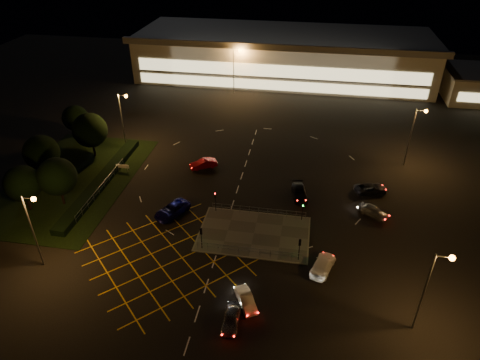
% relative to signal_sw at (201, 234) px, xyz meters
% --- Properties ---
extents(ground, '(180.00, 180.00, 0.00)m').
position_rel_signal_sw_xyz_m(ground, '(4.00, 5.99, -2.37)').
color(ground, black).
rests_on(ground, ground).
extents(pedestrian_island, '(14.00, 9.00, 0.12)m').
position_rel_signal_sw_xyz_m(pedestrian_island, '(6.00, 3.99, -2.31)').
color(pedestrian_island, '#4C4944').
rests_on(pedestrian_island, ground).
extents(grass_verge, '(18.00, 30.00, 0.08)m').
position_rel_signal_sw_xyz_m(grass_verge, '(-24.00, 11.99, -2.33)').
color(grass_verge, black).
rests_on(grass_verge, ground).
extents(hedge, '(2.00, 26.00, 1.00)m').
position_rel_signal_sw_xyz_m(hedge, '(-19.00, 11.99, -1.87)').
color(hedge, black).
rests_on(hedge, ground).
extents(supermarket, '(72.00, 26.50, 10.50)m').
position_rel_signal_sw_xyz_m(supermarket, '(4.00, 67.95, 2.95)').
color(supermarket, beige).
rests_on(supermarket, ground).
extents(streetlight_sw, '(1.78, 0.56, 10.03)m').
position_rel_signal_sw_xyz_m(streetlight_sw, '(-17.56, -6.01, 4.20)').
color(streetlight_sw, slate).
rests_on(streetlight_sw, ground).
extents(streetlight_se, '(1.78, 0.56, 10.03)m').
position_rel_signal_sw_xyz_m(streetlight_se, '(24.44, -8.01, 4.20)').
color(streetlight_se, slate).
rests_on(streetlight_se, ground).
extents(streetlight_nw, '(1.78, 0.56, 10.03)m').
position_rel_signal_sw_xyz_m(streetlight_nw, '(-19.56, 23.99, 4.20)').
color(streetlight_nw, slate).
rests_on(streetlight_nw, ground).
extents(streetlight_ne, '(1.78, 0.56, 10.03)m').
position_rel_signal_sw_xyz_m(streetlight_ne, '(28.44, 25.99, 4.20)').
color(streetlight_ne, slate).
rests_on(streetlight_ne, ground).
extents(streetlight_far_left, '(1.78, 0.56, 10.03)m').
position_rel_signal_sw_xyz_m(streetlight_far_left, '(-5.56, 53.99, 4.20)').
color(streetlight_far_left, slate).
rests_on(streetlight_far_left, ground).
extents(streetlight_far_right, '(1.78, 0.56, 10.03)m').
position_rel_signal_sw_xyz_m(streetlight_far_right, '(34.44, 55.99, 4.20)').
color(streetlight_far_right, slate).
rests_on(streetlight_far_right, ground).
extents(signal_sw, '(0.28, 0.30, 3.15)m').
position_rel_signal_sw_xyz_m(signal_sw, '(0.00, 0.00, 0.00)').
color(signal_sw, black).
rests_on(signal_sw, pedestrian_island).
extents(signal_se, '(0.28, 0.30, 3.15)m').
position_rel_signal_sw_xyz_m(signal_se, '(12.00, 0.00, 0.00)').
color(signal_se, black).
rests_on(signal_se, pedestrian_island).
extents(signal_nw, '(0.28, 0.30, 3.15)m').
position_rel_signal_sw_xyz_m(signal_nw, '(0.00, 7.99, 0.00)').
color(signal_nw, black).
rests_on(signal_nw, pedestrian_island).
extents(signal_ne, '(0.28, 0.30, 3.15)m').
position_rel_signal_sw_xyz_m(signal_ne, '(12.00, 7.99, 0.00)').
color(signal_ne, black).
rests_on(signal_ne, pedestrian_island).
extents(tree_a, '(5.04, 5.04, 6.86)m').
position_rel_signal_sw_xyz_m(tree_a, '(-26.00, 3.99, 1.97)').
color(tree_a, black).
rests_on(tree_a, ground).
extents(tree_b, '(5.40, 5.40, 7.35)m').
position_rel_signal_sw_xyz_m(tree_b, '(-28.00, 11.99, 2.28)').
color(tree_b, black).
rests_on(tree_b, ground).
extents(tree_c, '(5.76, 5.76, 7.84)m').
position_rel_signal_sw_xyz_m(tree_c, '(-24.00, 19.99, 2.59)').
color(tree_c, black).
rests_on(tree_c, ground).
extents(tree_d, '(4.68, 4.68, 6.37)m').
position_rel_signal_sw_xyz_m(tree_d, '(-30.00, 25.99, 1.65)').
color(tree_d, black).
rests_on(tree_d, ground).
extents(tree_e, '(5.40, 5.40, 7.35)m').
position_rel_signal_sw_xyz_m(tree_e, '(-22.00, 5.99, 2.28)').
color(tree_e, black).
rests_on(tree_e, ground).
extents(car_near_silver, '(1.80, 4.22, 1.42)m').
position_rel_signal_sw_xyz_m(car_near_silver, '(5.76, -10.56, -1.66)').
color(car_near_silver, '#AFB1B7').
rests_on(car_near_silver, ground).
extents(car_queue_white, '(3.13, 4.18, 1.32)m').
position_rel_signal_sw_xyz_m(car_queue_white, '(6.84, -7.82, -1.71)').
color(car_queue_white, silver).
rests_on(car_queue_white, ground).
extents(car_left_blue, '(4.70, 6.06, 1.53)m').
position_rel_signal_sw_xyz_m(car_left_blue, '(-5.82, 6.25, -1.60)').
color(car_left_blue, '#0D0D52').
rests_on(car_left_blue, ground).
extents(car_far_dkgrey, '(2.92, 5.23, 1.43)m').
position_rel_signal_sw_xyz_m(car_far_dkgrey, '(11.35, 13.78, -1.65)').
color(car_far_dkgrey, black).
rests_on(car_far_dkgrey, ground).
extents(car_right_silver, '(4.45, 3.78, 1.44)m').
position_rel_signal_sw_xyz_m(car_right_silver, '(21.67, 10.86, -1.65)').
color(car_right_silver, '#A7AAAE').
rests_on(car_right_silver, ground).
extents(car_circ_red, '(4.64, 3.61, 1.47)m').
position_rel_signal_sw_xyz_m(car_circ_red, '(-4.66, 19.44, -1.63)').
color(car_circ_red, maroon).
rests_on(car_circ_red, ground).
extents(car_east_grey, '(5.38, 3.65, 1.37)m').
position_rel_signal_sw_xyz_m(car_east_grey, '(21.81, 16.66, -1.68)').
color(car_east_grey, black).
rests_on(car_east_grey, ground).
extents(car_approach_white, '(3.49, 5.42, 1.46)m').
position_rel_signal_sw_xyz_m(car_approach_white, '(14.90, -1.10, -1.64)').
color(car_approach_white, silver).
rests_on(car_approach_white, ground).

